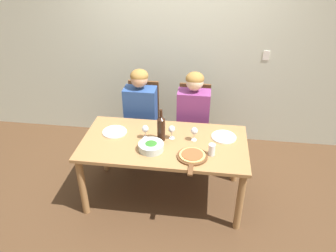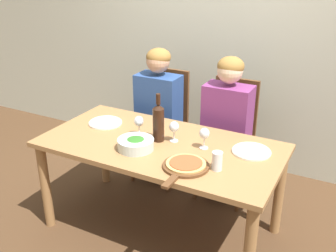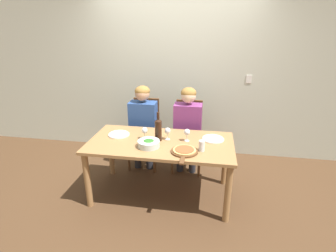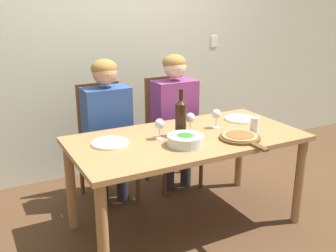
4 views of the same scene
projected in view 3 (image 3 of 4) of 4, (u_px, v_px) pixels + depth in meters
The scene contains 16 objects.
ground_plane at pixel (161, 193), 3.34m from camera, with size 40.00×40.00×0.00m, color #4C331E.
back_wall at pixel (177, 70), 4.08m from camera, with size 10.00×0.06×2.70m.
dining_table at pixel (161, 149), 3.11m from camera, with size 1.70×0.86×0.73m.
chair_left at pixel (145, 131), 3.91m from camera, with size 0.42×0.42×1.01m.
chair_right at pixel (188, 134), 3.81m from camera, with size 0.42×0.42×1.01m.
person_woman at pixel (143, 120), 3.72m from camera, with size 0.47×0.51×1.23m.
person_man at pixel (188, 123), 3.62m from camera, with size 0.47×0.51×1.23m.
wine_bottle at pixel (158, 129), 3.07m from camera, with size 0.08×0.08×0.35m.
broccoli_bowl at pixel (149, 144), 2.94m from camera, with size 0.25×0.25×0.08m.
dinner_plate_left at pixel (119, 134), 3.26m from camera, with size 0.26×0.26×0.02m.
dinner_plate_right at pixel (213, 139), 3.13m from camera, with size 0.26×0.26×0.02m.
pizza_on_board at pixel (184, 151), 2.81m from camera, with size 0.29×0.43×0.04m.
wine_glass_left at pixel (145, 131), 3.11m from camera, with size 0.07×0.07×0.15m.
wine_glass_right at pixel (187, 133), 3.06m from camera, with size 0.07×0.07×0.15m.
wine_glass_centre at pixel (168, 131), 3.10m from camera, with size 0.07×0.07×0.15m.
water_tumbler at pixel (202, 146), 2.84m from camera, with size 0.07×0.07×0.12m.
Camera 3 is at (0.55, -2.75, 2.01)m, focal length 28.00 mm.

